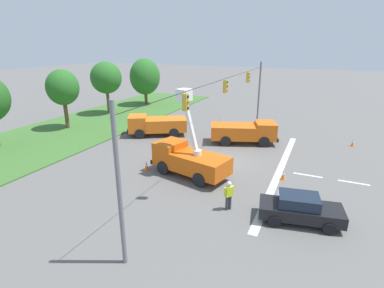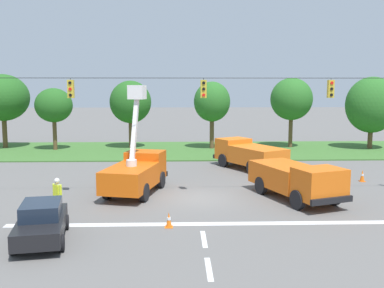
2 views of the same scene
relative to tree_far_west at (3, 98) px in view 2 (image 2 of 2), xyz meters
The scene contains 18 objects.
ground_plane 27.43m from the tree_far_west, 48.00° to the right, with size 200.00×200.00×0.00m, color #605E5B.
grass_verge 18.82m from the tree_far_west, ahead, with size 56.00×12.00×0.10m, color #3D6B2D.
lane_markings 32.18m from the tree_far_west, 55.41° to the right, with size 17.60×15.25×0.01m.
signal_gantry 27.04m from the tree_far_west, 47.86° to the right, with size 26.20×0.33×7.20m.
tree_far_west is the anchor object (origin of this frame).
tree_west 5.57m from the tree_far_west, 16.59° to the right, with size 3.52×3.00×5.93m.
tree_centre 12.41m from the tree_far_west, ahead, with size 4.02×3.66×6.64m.
tree_east 20.31m from the tree_far_west, ahead, with size 3.49×3.39×6.55m.
tree_far_east 28.12m from the tree_far_west, ahead, with size 4.10×3.97×6.91m.
tree_east_end 35.66m from the tree_far_west, ahead, with size 4.98×4.36×7.01m.
utility_truck_bucket_lift 23.99m from the tree_far_west, 52.07° to the right, with size 3.59×6.18×6.22m.
utility_truck_support_near 31.37m from the tree_far_west, 41.11° to the right, with size 4.44×6.67×2.07m.
utility_truck_support_far 25.32m from the tree_far_west, 27.19° to the right, with size 5.13×6.45×2.10m.
sedan_black 29.35m from the tree_far_west, 66.66° to the right, with size 2.49×4.54×1.56m.
road_worker 25.71m from the tree_far_west, 63.99° to the right, with size 0.53×0.45×1.77m.
traffic_cone_foreground_left 21.37m from the tree_far_west, 47.72° to the right, with size 0.36×0.36×0.69m.
traffic_cone_mid_right 30.46m from the tree_far_west, 56.56° to the right, with size 0.36×0.36×0.69m.
traffic_cone_near_bucket 33.43m from the tree_far_west, 28.98° to the right, with size 0.36×0.36×0.77m.
Camera 2 is at (-1.03, -24.24, 6.25)m, focal length 42.00 mm.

